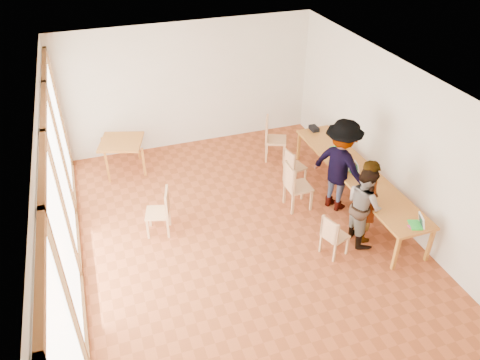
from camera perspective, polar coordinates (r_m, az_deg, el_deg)
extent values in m
plane|color=#A54E28|center=(8.76, 0.61, -7.35)|extent=(8.00, 8.00, 0.00)
cube|color=silver|center=(11.30, -6.24, 11.37)|extent=(6.00, 0.10, 3.00)
cube|color=silver|center=(9.17, 18.68, 4.17)|extent=(0.10, 8.00, 3.00)
cube|color=white|center=(7.57, -20.98, -3.06)|extent=(0.10, 8.00, 3.00)
cube|color=white|center=(7.15, 0.76, 11.22)|extent=(6.00, 8.00, 0.04)
cube|color=#B67A28|center=(9.57, 14.05, 0.88)|extent=(0.80, 4.00, 0.05)
cube|color=#B67A28|center=(8.40, 18.48, -8.52)|extent=(0.06, 0.06, 0.70)
cube|color=#B67A28|center=(11.05, 7.17, 4.11)|extent=(0.06, 0.06, 0.70)
cube|color=#B67A28|center=(8.77, 22.12, -7.34)|extent=(0.06, 0.06, 0.70)
cube|color=#B67A28|center=(11.33, 10.29, 4.63)|extent=(0.06, 0.06, 0.70)
cube|color=#B67A28|center=(10.69, -14.29, 4.51)|extent=(0.90, 0.90, 0.05)
cube|color=#B67A28|center=(10.53, -15.85, 1.38)|extent=(0.05, 0.05, 0.70)
cube|color=#B67A28|center=(11.20, -16.23, 3.40)|extent=(0.05, 0.05, 0.70)
cube|color=#B67A28|center=(10.56, -11.68, 2.14)|extent=(0.05, 0.05, 0.70)
cube|color=#B67A28|center=(11.23, -12.31, 4.10)|extent=(0.05, 0.05, 0.70)
cube|color=tan|center=(8.42, 11.53, -6.67)|extent=(0.49, 0.49, 0.04)
cube|color=tan|center=(8.18, 10.88, -6.00)|extent=(0.16, 0.38, 0.40)
cube|color=tan|center=(9.37, 7.15, -0.84)|extent=(0.47, 0.47, 0.04)
cube|color=tan|center=(9.14, 6.06, 0.30)|extent=(0.05, 0.47, 0.49)
cube|color=tan|center=(10.16, 6.75, 1.59)|extent=(0.46, 0.46, 0.04)
cube|color=tan|center=(9.95, 6.03, 2.39)|extent=(0.12, 0.38, 0.40)
cube|color=tan|center=(10.96, 4.38, 4.89)|extent=(0.64, 0.64, 0.05)
cube|color=tan|center=(10.83, 3.28, 6.23)|extent=(0.24, 0.46, 0.50)
cube|color=tan|center=(8.81, -10.02, -3.97)|extent=(0.53, 0.53, 0.04)
cube|color=tan|center=(8.64, -8.88, -2.64)|extent=(0.15, 0.43, 0.45)
imported|color=gray|center=(8.65, 15.21, -2.39)|extent=(0.44, 0.63, 1.65)
imported|color=gray|center=(8.61, 14.88, -2.96)|extent=(0.62, 0.78, 1.55)
imported|color=gray|center=(9.26, 12.18, 1.73)|extent=(1.18, 1.43, 1.93)
cube|color=#2BDA40|center=(8.43, 20.57, -5.15)|extent=(0.26, 0.30, 0.03)
cube|color=white|center=(8.41, 21.28, -4.63)|extent=(0.15, 0.25, 0.22)
cube|color=#2BDA40|center=(9.57, 13.56, 1.21)|extent=(0.19, 0.25, 0.02)
cube|color=white|center=(9.56, 14.05, 1.65)|extent=(0.10, 0.21, 0.18)
cube|color=#2BDA40|center=(10.21, 11.61, 3.68)|extent=(0.20, 0.26, 0.03)
cube|color=white|center=(10.21, 12.08, 4.21)|extent=(0.09, 0.23, 0.21)
imported|color=gold|center=(10.19, 12.51, 3.75)|extent=(0.16, 0.16, 0.11)
cylinder|color=#1C6939|center=(9.42, 12.53, 1.73)|extent=(0.07, 0.07, 0.28)
cylinder|color=silver|center=(9.47, 15.72, 0.70)|extent=(0.07, 0.07, 0.09)
cylinder|color=white|center=(9.54, 13.05, 1.32)|extent=(0.08, 0.08, 0.06)
cube|color=#E93C75|center=(8.37, 20.02, -5.39)|extent=(0.05, 0.10, 0.01)
cube|color=black|center=(10.92, 9.01, 6.23)|extent=(0.16, 0.26, 0.09)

